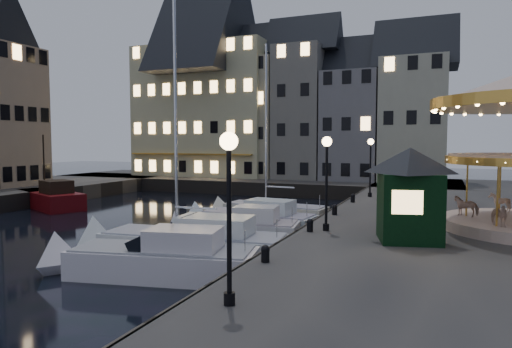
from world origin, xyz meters
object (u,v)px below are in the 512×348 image
at_px(bollard_d, 353,198).
at_px(ticket_kiosk, 410,178).
at_px(streetlamp_b, 327,170).
at_px(motorboat_b, 153,261).
at_px(motorboat_c, 186,243).
at_px(streetlamp_c, 370,159).
at_px(bollard_a, 265,253).
at_px(motorboat_d, 236,230).
at_px(motorboat_e, 251,221).
at_px(motorboat_f, 267,213).
at_px(streetlamp_a, 229,193).
at_px(bollard_b, 310,225).
at_px(bollard_c, 335,209).
at_px(red_fishing_boat, 50,199).

xyz_separation_m(bollard_d, ticket_kiosk, (4.14, -10.86, 2.21)).
bearing_deg(bollard_d, streetlamp_b, -86.57).
bearing_deg(motorboat_b, bollard_d, 71.82).
bearing_deg(bollard_d, motorboat_c, -113.82).
distance_m(streetlamp_c, bollard_a, 19.66).
xyz_separation_m(motorboat_d, motorboat_e, (-0.34, 2.92, 0.00)).
bearing_deg(bollard_d, motorboat_f, -161.73).
distance_m(streetlamp_a, bollard_b, 9.82).
distance_m(streetlamp_c, motorboat_b, 19.75).
distance_m(bollard_b, motorboat_f, 10.29).
xyz_separation_m(streetlamp_c, motorboat_f, (-5.90, -5.25, -3.49)).
distance_m(bollard_b, bollard_c, 5.00).
relative_size(streetlamp_a, streetlamp_c, 1.00).
bearing_deg(motorboat_f, ticket_kiosk, -43.98).
distance_m(streetlamp_c, motorboat_e, 11.06).
distance_m(bollard_b, motorboat_b, 6.87).
relative_size(motorboat_c, ticket_kiosk, 3.02).
height_order(streetlamp_b, motorboat_d, streetlamp_b).
xyz_separation_m(bollard_d, motorboat_b, (-4.97, -15.14, -0.96)).
distance_m(bollard_c, motorboat_d, 5.48).
relative_size(bollard_c, motorboat_d, 0.08).
xyz_separation_m(streetlamp_c, ticket_kiosk, (3.54, -14.36, -0.21)).
distance_m(streetlamp_b, motorboat_d, 6.35).
xyz_separation_m(motorboat_b, ticket_kiosk, (9.11, 4.28, 3.17)).
bearing_deg(bollard_d, motorboat_d, -118.31).
distance_m(streetlamp_c, motorboat_c, 17.00).
height_order(streetlamp_c, ticket_kiosk, ticket_kiosk).
xyz_separation_m(bollard_a, motorboat_c, (-5.33, 3.92, -0.92)).
xyz_separation_m(motorboat_e, red_fishing_boat, (-18.56, 2.96, 0.06)).
bearing_deg(motorboat_c, streetlamp_b, 19.30).
bearing_deg(streetlamp_c, motorboat_e, -121.33).
relative_size(bollard_d, motorboat_b, 0.07).
height_order(motorboat_b, ticket_kiosk, ticket_kiosk).
bearing_deg(motorboat_c, motorboat_d, 77.73).
height_order(bollard_a, motorboat_c, motorboat_c).
bearing_deg(streetlamp_b, motorboat_f, 125.57).
distance_m(streetlamp_c, motorboat_f, 8.63).
bearing_deg(motorboat_f, motorboat_d, -83.46).
bearing_deg(bollard_c, bollard_a, -90.00).
xyz_separation_m(bollard_d, motorboat_e, (-4.88, -5.50, -0.96)).
xyz_separation_m(red_fishing_boat, ticket_kiosk, (27.57, -8.32, 3.11)).
bearing_deg(motorboat_d, bollard_b, -24.63).
bearing_deg(motorboat_e, bollard_c, -0.02).
xyz_separation_m(bollard_a, red_fishing_boat, (-23.43, 13.46, -0.90)).
distance_m(streetlamp_b, motorboat_e, 7.85).
bearing_deg(bollard_b, motorboat_f, 121.21).
bearing_deg(motorboat_f, bollard_d, 18.27).
bearing_deg(bollard_d, bollard_c, -90.00).
xyz_separation_m(motorboat_c, ticket_kiosk, (9.47, 1.22, 3.13)).
bearing_deg(motorboat_e, bollard_d, 48.42).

